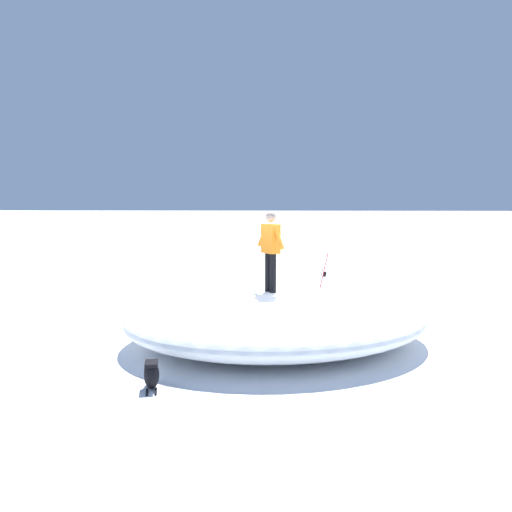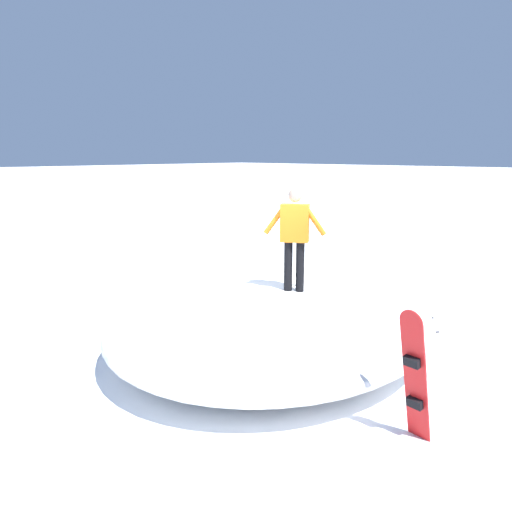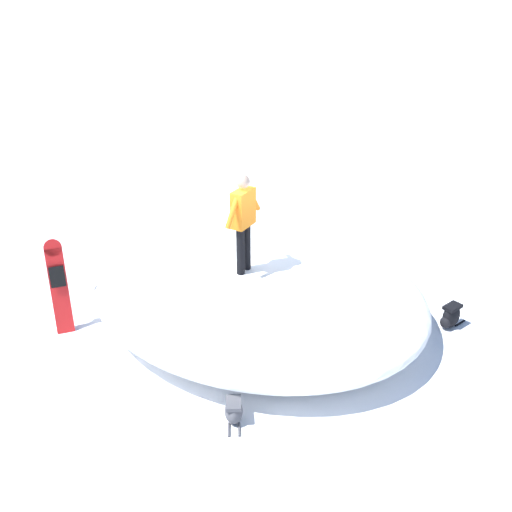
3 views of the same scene
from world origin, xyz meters
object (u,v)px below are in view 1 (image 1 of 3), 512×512
(snowboarder_standing, at_px, (271,246))
(backpack_far, at_px, (181,317))
(snowboard_primary_upright, at_px, (322,280))
(backpack_near, at_px, (152,374))

(snowboarder_standing, relative_size, backpack_far, 2.97)
(snowboarder_standing, distance_m, snowboard_primary_upright, 3.36)
(snowboarder_standing, relative_size, backpack_near, 2.82)
(snowboarder_standing, xyz_separation_m, backpack_far, (2.21, -1.30, -1.85))
(backpack_near, bearing_deg, snowboarder_standing, -120.72)
(snowboard_primary_upright, distance_m, backpack_near, 6.79)
(snowboard_primary_upright, bearing_deg, snowboarder_standing, 65.04)
(snowboarder_standing, bearing_deg, snowboard_primary_upright, -114.96)
(snowboarder_standing, height_order, backpack_near, snowboarder_standing)
(backpack_near, distance_m, backpack_far, 4.42)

